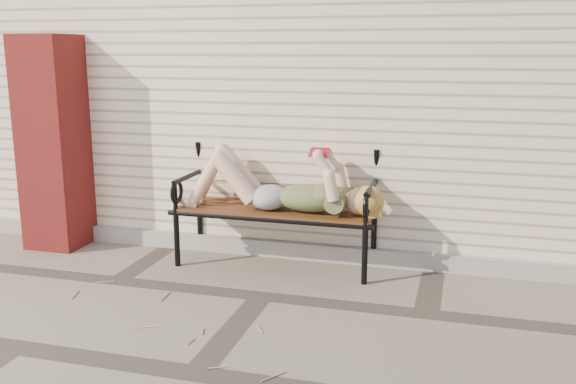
% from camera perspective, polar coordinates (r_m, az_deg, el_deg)
% --- Properties ---
extents(ground, '(80.00, 80.00, 0.00)m').
position_cam_1_polar(ground, '(5.03, -2.36, -9.25)').
color(ground, '#77685B').
rests_on(ground, ground).
extents(house_wall, '(8.00, 4.00, 3.00)m').
position_cam_1_polar(house_wall, '(7.58, 4.67, 9.81)').
color(house_wall, beige).
rests_on(house_wall, ground).
extents(foundation_strip, '(8.00, 0.10, 0.15)m').
position_cam_1_polar(foundation_strip, '(5.88, 0.57, -5.17)').
color(foundation_strip, '#9D998E').
rests_on(foundation_strip, ground).
extents(brick_pillar, '(0.50, 0.50, 2.00)m').
position_cam_1_polar(brick_pillar, '(6.46, -20.11, 4.12)').
color(brick_pillar, '#AC2926').
rests_on(brick_pillar, ground).
extents(garden_bench, '(1.88, 0.75, 1.22)m').
position_cam_1_polar(garden_bench, '(5.63, -0.78, 0.44)').
color(garden_bench, black).
rests_on(garden_bench, ground).
extents(reading_woman, '(1.77, 0.40, 0.56)m').
position_cam_1_polar(reading_woman, '(5.48, -1.07, 0.53)').
color(reading_woman, '#0A354A').
rests_on(reading_woman, ground).
extents(straw_scatter, '(2.48, 1.68, 0.01)m').
position_cam_1_polar(straw_scatter, '(4.86, -19.26, -10.71)').
color(straw_scatter, tan).
rests_on(straw_scatter, ground).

